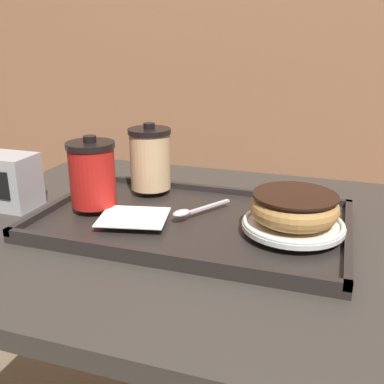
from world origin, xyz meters
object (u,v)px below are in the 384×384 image
(coffee_cup_front, at_px, (92,173))
(donut_chocolate_glazed, at_px, (294,207))
(napkin_dispenser, at_px, (11,181))
(coffee_cup_rear, at_px, (150,158))
(spoon, at_px, (189,211))

(coffee_cup_front, xyz_separation_m, donut_chocolate_glazed, (0.36, 0.00, -0.02))
(coffee_cup_front, relative_size, donut_chocolate_glazed, 0.91)
(napkin_dispenser, bearing_deg, donut_chocolate_glazed, 1.29)
(coffee_cup_rear, bearing_deg, donut_chocolate_glazed, -21.48)
(coffee_cup_rear, bearing_deg, napkin_dispenser, -151.31)
(spoon, bearing_deg, coffee_cup_rear, -101.38)
(spoon, xyz_separation_m, napkin_dispenser, (-0.36, -0.02, 0.02))
(donut_chocolate_glazed, distance_m, spoon, 0.18)
(coffee_cup_front, distance_m, coffee_cup_rear, 0.14)
(coffee_cup_front, height_order, donut_chocolate_glazed, coffee_cup_front)
(coffee_cup_rear, height_order, spoon, coffee_cup_rear)
(napkin_dispenser, bearing_deg, spoon, 2.98)
(napkin_dispenser, bearing_deg, coffee_cup_rear, 28.69)
(donut_chocolate_glazed, xyz_separation_m, spoon, (-0.18, 0.01, -0.03))
(coffee_cup_front, relative_size, napkin_dispenser, 1.22)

